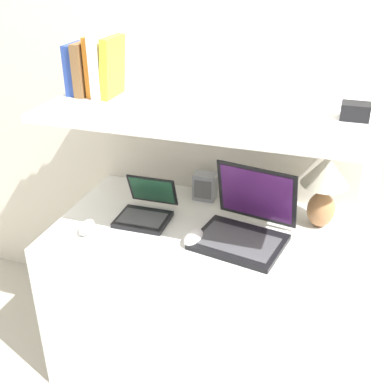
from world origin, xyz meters
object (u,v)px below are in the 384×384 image
table_lamp (325,183)px  shelf_gadget (355,111)px  book_yellow (113,67)px  router_box (205,186)px  laptop_small (146,210)px  second_mouse (87,227)px  book_blue (76,69)px  laptop_large (245,226)px  computer_mouse (194,238)px  book_white (103,63)px  book_brown (86,68)px  book_orange (95,66)px

table_lamp → shelf_gadget: (0.07, -0.10, 0.33)m
book_yellow → router_box: bearing=29.9°
laptop_small → second_mouse: bearing=-134.9°
laptop_small → book_blue: size_ratio=1.25×
router_box → shelf_gadget: 0.76m
laptop_large → computer_mouse: 0.20m
book_white → book_blue: bearing=180.0°
laptop_small → second_mouse: size_ratio=2.06×
router_box → computer_mouse: bearing=-79.8°
router_box → book_white: size_ratio=0.48×
router_box → book_brown: bearing=-157.2°
laptop_small → book_brown: bearing=167.3°
laptop_large → computer_mouse: laptop_large is taller
book_brown → book_orange: book_orange is taller
table_lamp → book_brown: size_ratio=1.52×
book_brown → book_white: (0.08, -0.00, 0.03)m
shelf_gadget → table_lamp: bearing=123.1°
book_white → book_brown: bearing=180.0°
book_yellow → computer_mouse: bearing=-24.5°
computer_mouse → book_white: book_white is taller
table_lamp → laptop_small: 0.73m
table_lamp → book_orange: book_orange is taller
table_lamp → book_yellow: 0.93m
computer_mouse → book_brown: size_ratio=0.63×
book_yellow → table_lamp: bearing=7.2°
second_mouse → computer_mouse: bearing=8.1°
laptop_large → book_white: (-0.60, 0.08, 0.57)m
laptop_small → book_yellow: book_yellow is taller
book_blue → shelf_gadget: bearing=0.0°
book_brown → book_yellow: bearing=-0.0°
table_lamp → book_blue: (-0.99, -0.10, 0.40)m
laptop_large → shelf_gadget: shelf_gadget is taller
laptop_large → book_yellow: size_ratio=1.67×
laptop_large → book_brown: size_ratio=1.89×
book_yellow → book_orange: bearing=180.0°
laptop_small → computer_mouse: bearing=-25.4°
laptop_large → book_blue: 0.90m
book_blue → book_brown: book_brown is taller
book_blue → book_brown: 0.04m
second_mouse → book_yellow: (0.05, 0.24, 0.58)m
table_lamp → second_mouse: (-0.87, -0.34, -0.17)m
second_mouse → book_yellow: 0.63m
book_orange → table_lamp: bearing=6.6°
book_orange → book_white: bearing=0.0°
computer_mouse → shelf_gadget: bearing=18.8°
book_orange → shelf_gadget: 0.98m
book_brown → second_mouse: bearing=-73.2°
book_orange → laptop_large: bearing=-7.4°
laptop_small → book_brown: (-0.25, 0.06, 0.56)m
table_lamp → laptop_small: (-0.70, -0.16, -0.16)m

